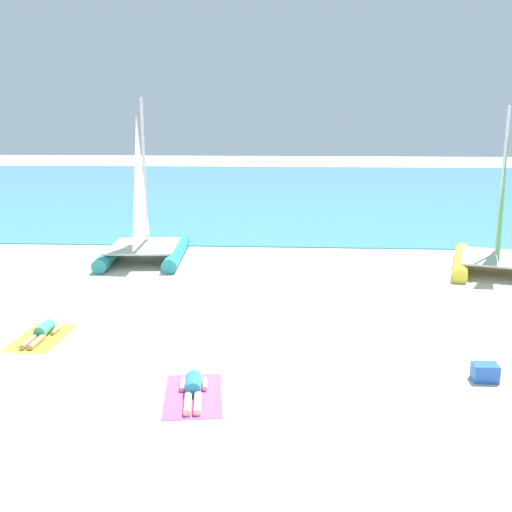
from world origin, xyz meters
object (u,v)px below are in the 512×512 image
(sailboat_yellow, at_px, (497,248))
(sunbather_left, at_px, (42,332))
(sailboat_teal, at_px, (144,237))
(sunbather_right, at_px, (193,388))
(towel_right, at_px, (193,395))
(towel_left, at_px, (41,338))
(cooler_box, at_px, (485,372))

(sailboat_yellow, relative_size, sunbather_left, 3.59)
(sailboat_teal, height_order, sunbather_right, sailboat_teal)
(sunbather_left, xyz_separation_m, towel_right, (4.19, -2.89, -0.13))
(sunbather_left, bearing_deg, towel_right, -33.77)
(towel_right, bearing_deg, sailboat_yellow, 48.13)
(towel_left, bearing_deg, sailboat_yellow, 28.49)
(cooler_box, bearing_deg, towel_right, -169.96)
(sailboat_yellow, xyz_separation_m, towel_right, (-8.88, -9.91, -0.83))
(sailboat_yellow, xyz_separation_m, sunbather_right, (-8.89, -9.85, -0.70))
(sailboat_teal, height_order, sunbather_left, sailboat_teal)
(sunbather_left, bearing_deg, sailboat_yellow, 29.06)
(sailboat_teal, height_order, sailboat_yellow, sailboat_teal)
(sailboat_teal, height_order, towel_left, sailboat_teal)
(towel_left, distance_m, sunbather_right, 5.01)
(sailboat_yellow, height_order, sunbather_left, sailboat_yellow)
(towel_left, xyz_separation_m, towel_right, (4.19, -2.82, 0.00))
(sailboat_teal, relative_size, sunbather_right, 3.78)
(sailboat_teal, xyz_separation_m, sailboat_yellow, (12.51, -1.00, -0.05))
(sailboat_yellow, distance_m, towel_left, 14.90)
(sunbather_right, relative_size, cooler_box, 3.13)
(sunbather_left, distance_m, towel_right, 5.09)
(sailboat_yellow, bearing_deg, cooler_box, -93.06)
(sailboat_teal, relative_size, cooler_box, 11.84)
(sailboat_yellow, distance_m, sunbather_right, 13.29)
(sunbather_left, distance_m, sunbather_right, 5.04)
(sailboat_teal, bearing_deg, sunbather_left, -97.63)
(towel_left, xyz_separation_m, sunbather_left, (0.00, 0.07, 0.13))
(towel_right, relative_size, sunbather_right, 1.21)
(sailboat_teal, distance_m, towel_left, 8.17)
(sunbather_right, height_order, cooler_box, cooler_box)
(sunbather_right, bearing_deg, cooler_box, 1.53)
(cooler_box, bearing_deg, sailboat_teal, 133.63)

